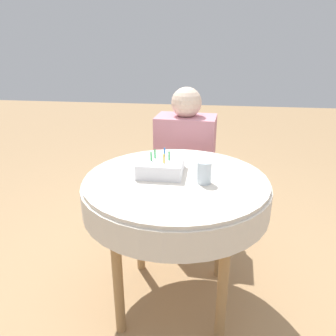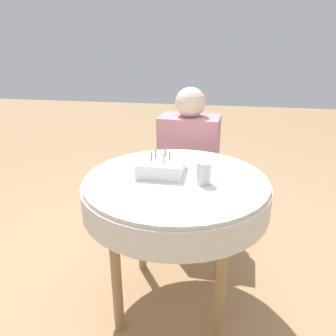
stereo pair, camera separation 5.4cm
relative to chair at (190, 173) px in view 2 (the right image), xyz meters
The scene contains 6 objects.
ground_plane 0.92m from the chair, 89.49° to the right, with size 12.00×12.00×0.00m, color #A37F56.
dining_table 0.82m from the chair, 89.49° to the right, with size 0.92×0.92×0.76m.
chair is the anchor object (origin of this frame).
person 0.22m from the chair, 93.82° to the right, with size 0.42×0.37×1.10m.
birthday_cake 0.82m from the chair, 95.72° to the right, with size 0.22×0.22×0.12m.
drinking_glass 0.92m from the chair, 80.16° to the right, with size 0.07×0.07×0.11m.
Camera 2 is at (0.21, -1.46, 1.39)m, focal length 35.00 mm.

